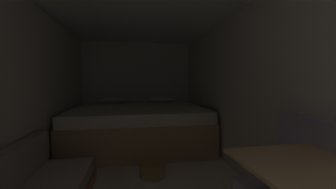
{
  "coord_description": "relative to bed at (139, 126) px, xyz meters",
  "views": [
    {
      "loc": [
        -0.11,
        -0.62,
        1.21
      ],
      "look_at": [
        0.41,
        2.34,
        1.02
      ],
      "focal_mm": 21.27,
      "sensor_mm": 36.0,
      "label": 1
    }
  ],
  "objects": [
    {
      "name": "wall_right",
      "position": [
        1.28,
        -1.45,
        0.7
      ],
      "size": [
        0.05,
        4.88,
        2.13
      ],
      "primitive_type": "cube",
      "color": "beige",
      "rests_on": "ground"
    },
    {
      "name": "bed",
      "position": [
        0.0,
        0.0,
        0.0
      ],
      "size": [
        2.39,
        1.9,
        0.88
      ],
      "color": "tan",
      "rests_on": "ground"
    },
    {
      "name": "wall_left",
      "position": [
        -1.28,
        -1.45,
        0.7
      ],
      "size": [
        0.05,
        4.88,
        2.13
      ],
      "primitive_type": "cube",
      "color": "beige",
      "rests_on": "ground"
    },
    {
      "name": "ground_plane",
      "position": [
        0.0,
        -1.45,
        -0.37
      ],
      "size": [
        6.88,
        6.88,
        0.0
      ],
      "primitive_type": "plane",
      "color": "beige"
    },
    {
      "name": "dinette_table",
      "position": [
        0.83,
        -2.89,
        0.28
      ],
      "size": [
        0.68,
        0.64,
        0.76
      ],
      "color": "tan",
      "rests_on": "ground"
    },
    {
      "name": "wall_back",
      "position": [
        0.0,
        1.01,
        0.7
      ],
      "size": [
        2.61,
        0.05,
        2.13
      ],
      "primitive_type": "cube",
      "color": "beige",
      "rests_on": "ground"
    },
    {
      "name": "wicker_basket",
      "position": [
        0.13,
        -1.32,
        -0.28
      ],
      "size": [
        0.33,
        0.33,
        0.18
      ],
      "color": "olive",
      "rests_on": "ground"
    }
  ]
}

